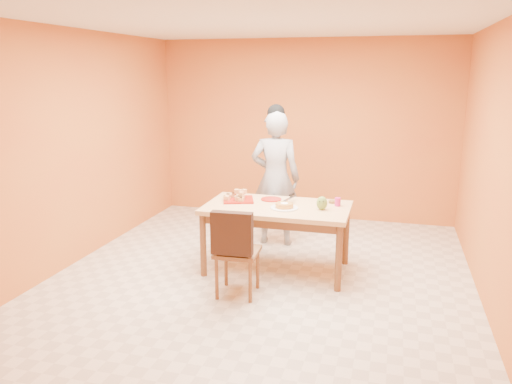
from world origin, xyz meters
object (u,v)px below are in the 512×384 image
(sponge_cake, at_px, (284,205))
(egg_ornament, at_px, (322,203))
(checker_tin, at_px, (333,202))
(pastry_platter, at_px, (238,200))
(red_dinner_plate, at_px, (271,199))
(dining_table, at_px, (277,214))
(person, at_px, (275,179))
(dining_chair, at_px, (237,250))
(magenta_glass, at_px, (338,202))

(sponge_cake, height_order, egg_ornament, egg_ornament)
(sponge_cake, bearing_deg, checker_tin, 37.91)
(pastry_platter, relative_size, red_dinner_plate, 1.42)
(dining_table, bearing_deg, egg_ornament, -4.38)
(dining_table, relative_size, sponge_cake, 8.13)
(person, relative_size, pastry_platter, 5.11)
(dining_table, relative_size, pastry_platter, 4.70)
(dining_chair, height_order, egg_ornament, dining_chair)
(sponge_cake, xyz_separation_m, magenta_glass, (0.55, 0.26, 0.01))
(red_dinner_plate, height_order, sponge_cake, sponge_cake)
(egg_ornament, bearing_deg, red_dinner_plate, 174.11)
(dining_table, xyz_separation_m, egg_ornament, (0.50, -0.04, 0.17))
(dining_chair, bearing_deg, sponge_cake, 59.50)
(dining_chair, relative_size, magenta_glass, 9.84)
(person, bearing_deg, pastry_platter, 67.96)
(person, distance_m, egg_ornament, 1.19)
(egg_ornament, distance_m, magenta_glass, 0.25)
(pastry_platter, xyz_separation_m, sponge_cake, (0.59, -0.20, 0.02))
(person, bearing_deg, dining_table, 100.32)
(dining_chair, xyz_separation_m, checker_tin, (0.82, 1.03, 0.29))
(magenta_glass, bearing_deg, red_dinner_plate, 174.96)
(pastry_platter, bearing_deg, red_dinner_plate, 20.40)
(dining_table, relative_size, red_dinner_plate, 6.67)
(dining_chair, height_order, pastry_platter, dining_chair)
(dining_table, bearing_deg, pastry_platter, 168.38)
(person, relative_size, red_dinner_plate, 7.26)
(dining_chair, relative_size, sponge_cake, 4.70)
(checker_tin, bearing_deg, person, 143.00)
(dining_table, distance_m, pastry_platter, 0.51)
(dining_table, bearing_deg, person, 104.66)
(person, height_order, pastry_platter, person)
(dining_table, distance_m, magenta_glass, 0.69)
(dining_chair, height_order, person, person)
(person, height_order, sponge_cake, person)
(egg_ornament, bearing_deg, sponge_cake, -154.19)
(dining_table, distance_m, checker_tin, 0.65)
(dining_chair, relative_size, egg_ornament, 6.25)
(dining_table, xyz_separation_m, dining_chair, (-0.24, -0.75, -0.19))
(magenta_glass, bearing_deg, dining_chair, -134.05)
(dining_chair, distance_m, egg_ornament, 1.09)
(checker_tin, bearing_deg, dining_table, -154.60)
(pastry_platter, distance_m, magenta_glass, 1.14)
(person, xyz_separation_m, red_dinner_plate, (0.11, -0.66, -0.10))
(dining_table, xyz_separation_m, checker_tin, (0.58, 0.28, 0.11))
(sponge_cake, bearing_deg, dining_chair, -117.35)
(dining_table, bearing_deg, sponge_cake, -43.55)
(dining_chair, height_order, magenta_glass, dining_chair)
(dining_table, relative_size, person, 0.92)
(dining_table, bearing_deg, red_dinner_plate, 118.41)
(red_dinner_plate, bearing_deg, sponge_cake, -55.35)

